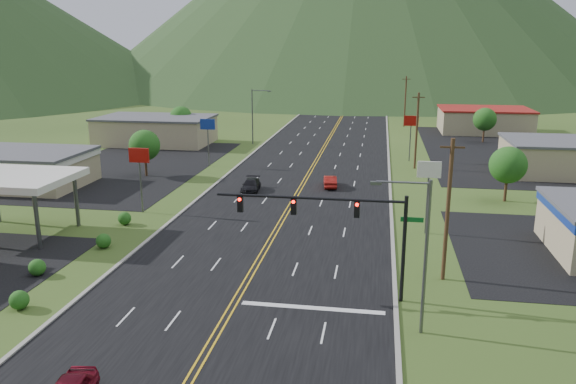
% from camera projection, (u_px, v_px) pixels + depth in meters
% --- Properties ---
extents(traffic_signal, '(13.10, 0.43, 7.00)m').
position_uv_depth(traffic_signal, '(340.00, 219.00, 35.36)').
color(traffic_signal, black).
rests_on(traffic_signal, ground).
extents(streetlight_east, '(3.28, 0.25, 9.00)m').
position_uv_depth(streetlight_east, '(420.00, 247.00, 30.85)').
color(streetlight_east, '#59595E').
rests_on(streetlight_east, ground).
extents(streetlight_west, '(3.28, 0.25, 9.00)m').
position_uv_depth(streetlight_west, '(254.00, 113.00, 91.69)').
color(streetlight_west, '#59595E').
rests_on(streetlight_west, ground).
extents(gas_canopy, '(10.00, 8.00, 5.30)m').
position_uv_depth(gas_canopy, '(11.00, 180.00, 47.58)').
color(gas_canopy, white).
rests_on(gas_canopy, ground).
extents(building_west_mid, '(14.40, 10.40, 4.10)m').
position_uv_depth(building_west_mid, '(23.00, 167.00, 65.08)').
color(building_west_mid, tan).
rests_on(building_west_mid, ground).
extents(building_west_far, '(18.40, 11.40, 4.50)m').
position_uv_depth(building_west_far, '(156.00, 130.00, 93.09)').
color(building_west_far, tan).
rests_on(building_west_far, ground).
extents(building_east_mid, '(14.40, 11.40, 4.30)m').
position_uv_depth(building_east_mid, '(564.00, 157.00, 71.30)').
color(building_east_mid, tan).
rests_on(building_east_mid, ground).
extents(building_east_far, '(16.40, 12.40, 4.50)m').
position_uv_depth(building_east_far, '(484.00, 120.00, 105.30)').
color(building_east_far, tan).
rests_on(building_east_far, ground).
extents(pole_sign_west_a, '(2.00, 0.18, 6.40)m').
position_uv_depth(pole_sign_west_a, '(139.00, 162.00, 53.92)').
color(pole_sign_west_a, '#59595E').
rests_on(pole_sign_west_a, ground).
extents(pole_sign_west_b, '(2.00, 0.18, 6.40)m').
position_uv_depth(pole_sign_west_b, '(208.00, 129.00, 74.91)').
color(pole_sign_west_b, '#59595E').
rests_on(pole_sign_west_b, ground).
extents(pole_sign_east_a, '(2.00, 0.18, 6.40)m').
position_uv_depth(pole_sign_east_a, '(429.00, 177.00, 47.77)').
color(pole_sign_east_a, '#59595E').
rests_on(pole_sign_east_a, ground).
extents(pole_sign_east_b, '(2.00, 0.18, 6.40)m').
position_uv_depth(pole_sign_east_b, '(411.00, 125.00, 78.31)').
color(pole_sign_east_b, '#59595E').
rests_on(pole_sign_east_b, ground).
extents(tree_west_a, '(3.84, 3.84, 5.82)m').
position_uv_depth(tree_west_a, '(145.00, 145.00, 69.47)').
color(tree_west_a, '#382314').
rests_on(tree_west_a, ground).
extents(tree_west_b, '(3.84, 3.84, 5.82)m').
position_uv_depth(tree_west_b, '(181.00, 118.00, 96.02)').
color(tree_west_b, '#382314').
rests_on(tree_west_b, ground).
extents(tree_east_a, '(3.84, 3.84, 5.82)m').
position_uv_depth(tree_east_a, '(508.00, 165.00, 58.11)').
color(tree_east_a, '#382314').
rests_on(tree_east_a, ground).
extents(tree_east_b, '(3.84, 3.84, 5.82)m').
position_uv_depth(tree_east_b, '(485.00, 119.00, 93.75)').
color(tree_east_b, '#382314').
rests_on(tree_east_b, ground).
extents(utility_pole_a, '(1.60, 0.28, 10.00)m').
position_uv_depth(utility_pole_a, '(448.00, 209.00, 38.13)').
color(utility_pole_a, '#382314').
rests_on(utility_pole_a, ground).
extents(utility_pole_b, '(1.60, 0.28, 10.00)m').
position_uv_depth(utility_pole_b, '(417.00, 130.00, 73.44)').
color(utility_pole_b, '#382314').
rests_on(utility_pole_b, ground).
extents(utility_pole_c, '(1.60, 0.28, 10.00)m').
position_uv_depth(utility_pole_c, '(405.00, 101.00, 111.62)').
color(utility_pole_c, '#382314').
rests_on(utility_pole_c, ground).
extents(utility_pole_d, '(1.60, 0.28, 10.00)m').
position_uv_depth(utility_pole_d, '(400.00, 87.00, 149.79)').
color(utility_pole_d, '#382314').
rests_on(utility_pole_d, ground).
extents(car_dark_mid, '(2.28, 4.73, 1.33)m').
position_uv_depth(car_dark_mid, '(251.00, 186.00, 62.84)').
color(car_dark_mid, black).
rests_on(car_dark_mid, ground).
extents(car_red_far, '(1.93, 4.21, 1.34)m').
position_uv_depth(car_red_far, '(330.00, 182.00, 64.74)').
color(car_red_far, maroon).
rests_on(car_red_far, ground).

